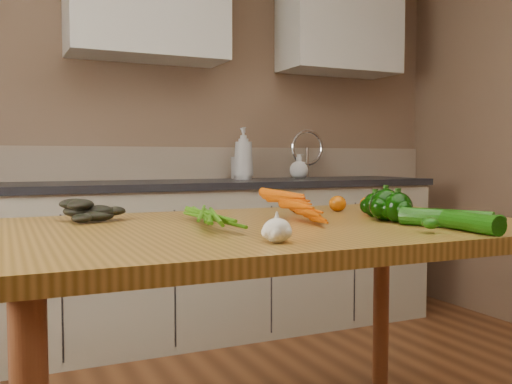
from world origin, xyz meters
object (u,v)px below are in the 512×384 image
Objects in this scene: leafy_greens at (98,204)px; pepper_b at (375,205)px; soap_bottle_c at (299,166)px; tomato_c at (369,204)px; pepper_a at (386,205)px; tomato_b at (338,204)px; carrot_bunch at (269,210)px; garlic_bulb at (277,230)px; table at (276,254)px; zucchini_b at (466,222)px; tomato_a at (299,205)px; soap_bottle_b at (240,163)px; zucchini_a at (445,218)px; soap_bottle_a at (243,153)px; pepper_c at (398,207)px.

leafy_greens reaches higher than pepper_b.
tomato_c is at bearing -156.75° from soap_bottle_c.
soap_bottle_c is 2.04m from leafy_greens.
leafy_greens is 2.25× the size of pepper_a.
tomato_b is (-0.64, -1.43, -0.11)m from soap_bottle_c.
carrot_bunch reaches higher than garlic_bulb.
pepper_a is at bearing 27.28° from garlic_bulb.
garlic_bulb is at bearing -145.80° from pepper_b.
tomato_c is at bearing 20.46° from table.
pepper_a reaches higher than tomato_c.
garlic_bulb reaches higher than zucchini_b.
tomato_a is 1.04× the size of tomato_c.
pepper_b reaches higher than tomato_c.
soap_bottle_b is 2.25m from garlic_bulb.
zucchini_a is at bearing -89.04° from tomato_b.
soap_bottle_a is 1.80m from leafy_greens.
pepper_a is (0.52, 0.27, 0.02)m from garlic_bulb.
pepper_c is at bearing 22.48° from garlic_bulb.
carrot_bunch is at bearing 161.68° from pepper_a.
tomato_a is at bearing 105.94° from zucchini_b.
soap_bottle_a is 3.51× the size of pepper_c.
soap_bottle_a reaches higher than zucchini_a.
soap_bottle_c is 2.42× the size of tomato_b.
zucchini_a is at bearing -71.32° from tomato_a.
table is at bearing -147.30° from tomato_b.
soap_bottle_a reaches higher than pepper_b.
carrot_bunch is 4.53× the size of tomato_b.
pepper_c is (0.01, -0.05, -0.00)m from pepper_a.
soap_bottle_c is at bearing 69.16° from pepper_a.
leafy_greens is 3.31× the size of tomato_a.
garlic_bulb is 0.69× the size of pepper_a.
leafy_greens is 0.90m from pepper_b.
soap_bottle_b is at bearing 70.38° from carrot_bunch.
table is 23.37× the size of tomato_a.
pepper_b is (0.39, 0.04, 0.13)m from table.
soap_bottle_c is 1.93× the size of pepper_b.
garlic_bulb is at bearing -115.77° from table.
zucchini_a reaches higher than table.
pepper_a reaches higher than zucchini_b.
table is 0.55m from zucchini_b.
soap_bottle_a reaches higher than soap_bottle_c.
soap_bottle_a is 1.80m from pepper_a.
soap_bottle_b is 2.07m from zucchini_a.
pepper_c is 0.17m from zucchini_a.
zucchini_a is (0.39, -0.33, -0.01)m from carrot_bunch.
soap_bottle_b is 1.91m from pepper_c.
tomato_a is at bearing 48.65° from table.
soap_bottle_c is 1.66m from tomato_a.
pepper_a is 1.47× the size of tomato_a.
table is 6.75× the size of zucchini_b.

